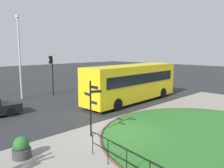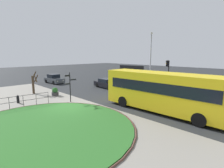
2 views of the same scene
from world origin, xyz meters
name	(u,v)px [view 2 (image 2 of 2)]	position (x,y,z in m)	size (l,w,h in m)	color
ground	(69,107)	(0.00, 0.00, 0.00)	(120.00, 120.00, 0.00)	#282B2D
sidewalk_paving	(52,111)	(0.00, -1.70, 0.01)	(32.00, 8.59, 0.02)	gray
grass_island	(44,128)	(3.05, -3.74, 0.05)	(11.90, 11.90, 0.10)	#2D6B28
grass_kerb_ring	(44,128)	(3.05, -3.74, 0.06)	(12.21, 12.21, 0.11)	brown
signpost_directional	(70,85)	(-1.45, 1.02, 1.83)	(0.65, 1.22, 3.11)	black
bollard_foreground	(18,99)	(-4.89, -2.95, 0.42)	(0.25, 0.25, 0.82)	black
railing_grass_edge	(23,100)	(-3.10, -3.01, 0.71)	(0.58, 4.60, 1.11)	black
bus_yellow	(163,91)	(6.71, 4.99, 1.80)	(10.57, 2.84, 3.36)	yellow
car_near_lane	(107,84)	(-4.47, 8.95, 0.63)	(4.65, 2.09, 1.35)	black
car_far_lane	(54,79)	(-13.99, 5.44, 0.69)	(4.06, 1.96, 1.53)	#474C51
traffic_light_near	(168,69)	(3.00, 12.77, 3.00)	(0.49, 0.28, 4.11)	black
lamppost_tall	(150,59)	(0.00, 13.31, 4.24)	(0.32, 0.32, 7.90)	#B7B7BC
billboard_left	(131,71)	(-5.22, 15.49, 2.00)	(4.73, 0.84, 2.97)	black
planter_near_signpost	(55,92)	(-5.25, 1.23, 0.45)	(0.80, 0.80, 1.00)	#383838
street_tree_bare	(34,83)	(-8.15, -0.11, 1.35)	(1.11, 0.70, 2.80)	#423323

